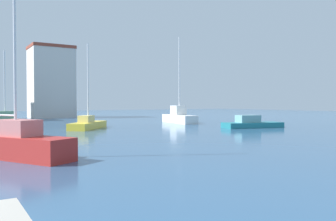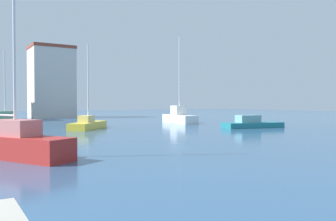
# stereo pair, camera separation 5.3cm
# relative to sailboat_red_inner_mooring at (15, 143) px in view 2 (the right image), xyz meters

# --- Properties ---
(water) EXTENTS (160.00, 160.00, 0.00)m
(water) POSITION_rel_sailboat_red_inner_mooring_xyz_m (10.67, 9.98, -0.69)
(water) COLOR #2D5175
(water) RESTS_ON ground
(sailboat_red_inner_mooring) EXTENTS (4.19, 5.91, 9.32)m
(sailboat_red_inner_mooring) POSITION_rel_sailboat_red_inner_mooring_xyz_m (0.00, 0.00, 0.00)
(sailboat_red_inner_mooring) COLOR #B22823
(sailboat_red_inner_mooring) RESTS_ON water
(sailboat_yellow_far_left) EXTENTS (5.09, 5.60, 7.98)m
(sailboat_yellow_far_left) POSITION_rel_sailboat_red_inner_mooring_xyz_m (8.42, 14.82, -0.22)
(sailboat_yellow_far_left) COLOR gold
(sailboat_yellow_far_left) RESTS_ON water
(motorboat_teal_distant_north) EXTENTS (6.25, 3.33, 1.25)m
(motorboat_teal_distant_north) POSITION_rel_sailboat_red_inner_mooring_xyz_m (22.49, 7.67, -0.27)
(motorboat_teal_distant_north) COLOR #1E707A
(motorboat_teal_distant_north) RESTS_ON water
(sailboat_green_near_pier) EXTENTS (5.71, 3.21, 7.73)m
(sailboat_green_near_pier) POSITION_rel_sailboat_red_inner_mooring_xyz_m (2.11, 21.69, -0.10)
(sailboat_green_near_pier) COLOR #28703D
(sailboat_green_near_pier) RESTS_ON water
(sailboat_white_behind_lamppost) EXTENTS (2.67, 6.85, 10.35)m
(sailboat_white_behind_lamppost) POSITION_rel_sailboat_red_inner_mooring_xyz_m (20.92, 18.03, 0.06)
(sailboat_white_behind_lamppost) COLOR white
(sailboat_white_behind_lamppost) RESTS_ON water
(harbor_office) EXTENTS (6.69, 6.12, 11.71)m
(harbor_office) POSITION_rel_sailboat_red_inner_mooring_xyz_m (11.58, 41.80, 5.18)
(harbor_office) COLOR beige
(harbor_office) RESTS_ON ground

